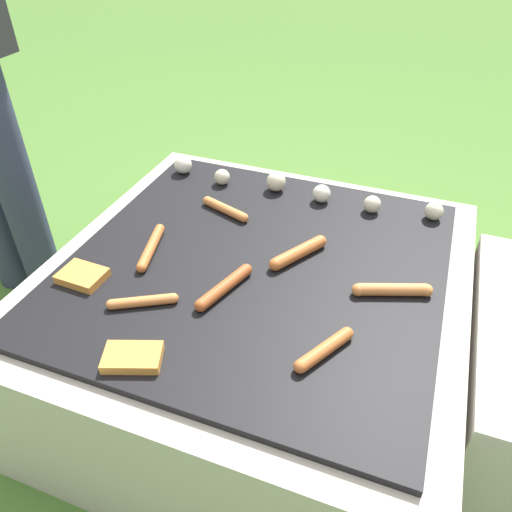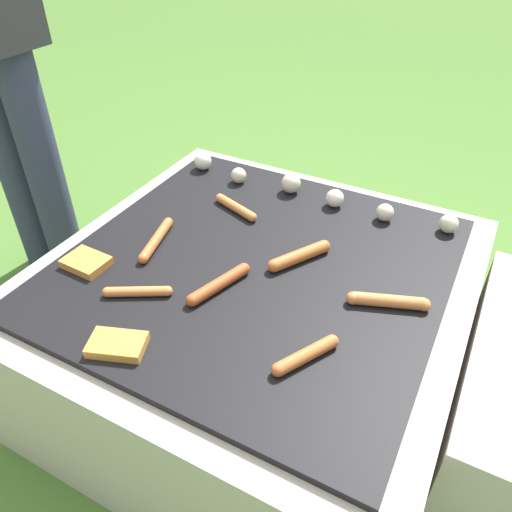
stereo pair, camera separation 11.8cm
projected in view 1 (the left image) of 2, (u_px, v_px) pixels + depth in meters
name	position (u px, v px, depth m)	size (l,w,h in m)	color
ground_plane	(256.00, 380.00, 1.46)	(14.00, 14.00, 0.00)	#47702D
grill	(256.00, 328.00, 1.32)	(0.98, 0.98, 0.44)	#B2AA9E
sausage_front_center	(151.00, 247.00, 1.22)	(0.06, 0.18, 0.02)	#B7602D
sausage_front_right	(392.00, 290.00, 1.09)	(0.17, 0.08, 0.03)	#C6753D
sausage_front_left	(324.00, 349.00, 0.95)	(0.09, 0.14, 0.03)	#B7602D
sausage_back_right	(298.00, 253.00, 1.20)	(0.10, 0.16, 0.03)	#B7602D
sausage_mid_left	(224.00, 287.00, 1.10)	(0.07, 0.17, 0.03)	#A34C23
sausage_mid_right	(143.00, 301.00, 1.06)	(0.14, 0.09, 0.02)	#C6753D
sausage_back_center	(225.00, 209.00, 1.36)	(0.15, 0.07, 0.02)	#C6753D
bread_slice_center	(133.00, 357.00, 0.94)	(0.13, 0.10, 0.02)	#D18438
bread_slice_left	(82.00, 276.00, 1.13)	(0.10, 0.08, 0.02)	#D18438
mushroom_row	(289.00, 186.00, 1.43)	(0.80, 0.07, 0.06)	silver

